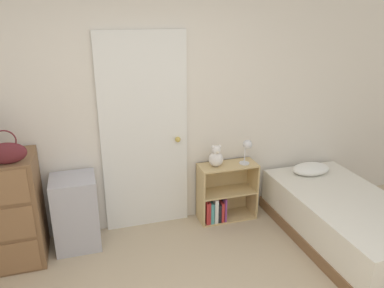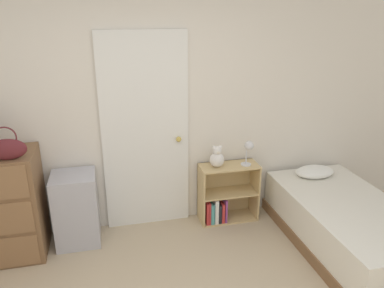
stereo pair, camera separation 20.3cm
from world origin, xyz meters
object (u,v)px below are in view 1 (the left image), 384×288
Objects in this scene: storage_bin at (76,212)px; desk_lamp at (247,147)px; handbag at (6,153)px; bookshelf at (222,197)px; bed at (345,219)px; teddy_bear at (216,157)px.

desk_lamp is (1.79, 0.02, 0.47)m from storage_bin.
handbag is 1.16× the size of desk_lamp.
bookshelf is at bearing 8.31° from handbag.
handbag is 0.17× the size of bed.
bed is (2.56, -0.69, -0.13)m from storage_bin.
handbag is 3.18m from bed.
handbag is 1.33× the size of teddy_bear.
teddy_bear is 0.87× the size of desk_lamp.
bookshelf is at bearing 3.09° from teddy_bear.
handbag is 1.98m from teddy_bear.
handbag is at bearing -173.71° from desk_lamp.
bed is at bearing -15.18° from storage_bin.
storage_bin is 2.68× the size of desk_lamp.
bed is at bearing -42.84° from desk_lamp.
handbag is at bearing -171.69° from bookshelf.
handbag reaches higher than desk_lamp.
storage_bin is 0.40× the size of bed.
storage_bin is at bearing -177.70° from teddy_bear.
desk_lamp is at bearing -10.31° from bookshelf.
storage_bin is 3.06× the size of teddy_bear.
handbag reaches higher than storage_bin.
teddy_bear is at bearing 2.30° from storage_bin.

